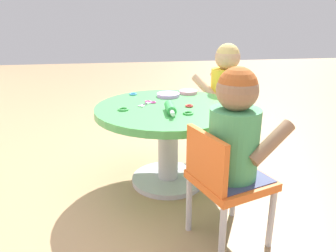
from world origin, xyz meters
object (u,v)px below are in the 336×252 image
at_px(rolling_pin, 170,108).
at_px(craft_scissors, 148,103).
at_px(child_chair_left, 224,180).
at_px(child_chair_right, 228,114).
at_px(seated_child_left, 235,129).
at_px(seated_child_right, 226,81).
at_px(craft_table, 168,127).

height_order(rolling_pin, craft_scissors, rolling_pin).
bearing_deg(child_chair_left, craft_scissors, 22.55).
bearing_deg(child_chair_right, craft_scissors, 115.34).
height_order(child_chair_left, craft_scissors, child_chair_left).
bearing_deg(craft_scissors, seated_child_left, -154.20).
distance_m(rolling_pin, craft_scissors, 0.22).
xyz_separation_m(child_chair_left, rolling_pin, (0.45, 0.17, 0.20)).
bearing_deg(child_chair_left, seated_child_right, -17.31).
xyz_separation_m(rolling_pin, craft_scissors, (0.19, 0.10, -0.02)).
relative_size(child_chair_right, rolling_pin, 2.32).
bearing_deg(child_chair_right, seated_child_left, 162.62).
relative_size(seated_child_left, rolling_pin, 2.21).
relative_size(child_chair_left, child_chair_right, 1.00).
bearing_deg(child_chair_left, child_chair_right, -19.26).
height_order(seated_child_left, child_chair_right, seated_child_left).
bearing_deg(craft_table, rolling_pin, 177.18).
relative_size(seated_child_right, craft_scissors, 3.68).
relative_size(child_chair_left, seated_child_right, 1.05).
distance_m(craft_table, seated_child_right, 0.62).
relative_size(seated_child_left, craft_scissors, 3.68).
relative_size(child_chair_right, craft_scissors, 3.86).
distance_m(seated_child_left, seated_child_right, 0.98).
bearing_deg(craft_table, seated_child_right, -50.30).
bearing_deg(craft_scissors, craft_table, -123.16).
relative_size(craft_table, seated_child_right, 1.63).
height_order(child_chair_left, child_chair_right, same).
xyz_separation_m(craft_table, seated_child_left, (-0.56, -0.20, 0.17)).
xyz_separation_m(seated_child_right, craft_scissors, (-0.31, 0.57, -0.05)).
bearing_deg(craft_scissors, rolling_pin, -152.60).
bearing_deg(seated_child_right, craft_table, 129.70).
height_order(child_chair_right, craft_scissors, child_chair_right).
xyz_separation_m(seated_child_left, child_chair_right, (0.91, -0.29, -0.23)).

